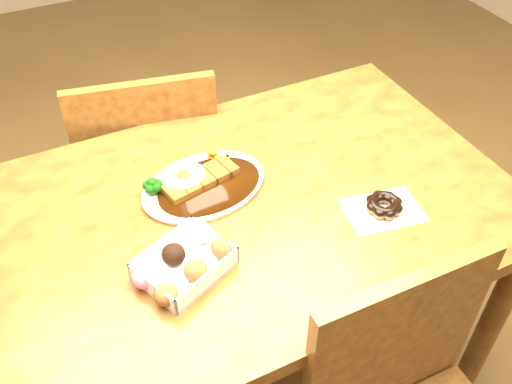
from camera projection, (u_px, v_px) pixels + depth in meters
name	position (u px, v px, depth m)	size (l,w,h in m)	color
ground	(254.00, 371.00, 1.82)	(6.00, 6.00, 0.00)	brown
table	(253.00, 231.00, 1.38)	(1.20, 0.80, 0.75)	#4D290F
chair_far	(151.00, 169.00, 1.81)	(0.50, 0.50, 0.87)	#4D290F
katsu_curry_plate	(201.00, 184.00, 1.33)	(0.33, 0.25, 0.06)	white
donut_box	(184.00, 263.00, 1.14)	(0.22, 0.20, 0.05)	white
pon_de_ring	(384.00, 205.00, 1.28)	(0.19, 0.15, 0.03)	silver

